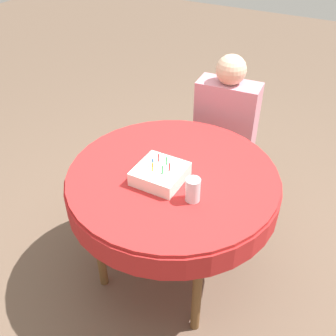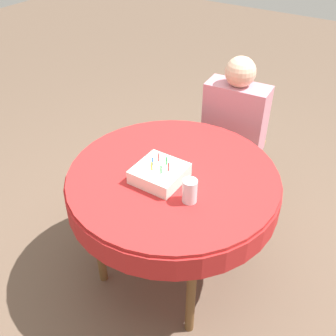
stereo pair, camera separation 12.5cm
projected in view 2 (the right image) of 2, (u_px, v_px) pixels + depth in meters
ground_plane at (172, 266)px, 2.55m from camera, size 12.00×12.00×0.00m
dining_table at (173, 186)px, 2.14m from camera, size 1.15×1.15×0.76m
chair at (235, 139)px, 2.85m from camera, size 0.42×0.42×0.89m
person at (234, 121)px, 2.67m from camera, size 0.43×0.31×1.13m
birthday_cake at (160, 173)px, 2.03m from camera, size 0.24×0.24×0.12m
drinking_glass at (190, 191)px, 1.88m from camera, size 0.07×0.07×0.12m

